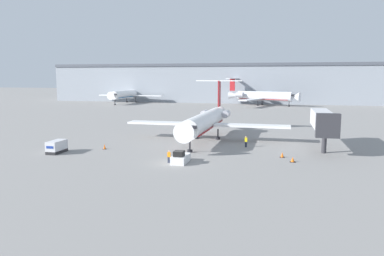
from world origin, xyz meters
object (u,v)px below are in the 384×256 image
at_px(traffic_cone_left, 105,147).
at_px(worker_near_tug, 169,156).
at_px(traffic_cone_mid, 293,160).
at_px(jet_bridge, 323,121).
at_px(worker_by_wing, 246,141).
at_px(airplane_main, 206,121).
at_px(pushback_tug, 181,158).
at_px(luggage_cart, 57,147).
at_px(airplane_parked_far_right, 262,96).
at_px(airplane_parked_far_left, 130,94).
at_px(traffic_cone_right, 282,155).

bearing_deg(traffic_cone_left, worker_near_tug, -28.16).
xyz_separation_m(traffic_cone_mid, jet_bridge, (4.66, 10.30, 4.14)).
xyz_separation_m(worker_by_wing, traffic_cone_mid, (6.98, -9.28, -0.63)).
height_order(airplane_main, pushback_tug, airplane_main).
bearing_deg(luggage_cart, airplane_parked_far_right, 76.22).
distance_m(luggage_cart, worker_near_tug, 18.19).
height_order(traffic_cone_left, airplane_parked_far_right, airplane_parked_far_right).
bearing_deg(worker_near_tug, worker_by_wing, 56.86).
distance_m(traffic_cone_left, airplane_parked_far_left, 108.29).
bearing_deg(traffic_cone_mid, airplane_parked_far_right, 95.10).
relative_size(airplane_main, airplane_parked_far_right, 0.81).
bearing_deg(worker_by_wing, worker_near_tug, -123.14).
distance_m(airplane_main, traffic_cone_mid, 20.87).
relative_size(luggage_cart, airplane_parked_far_left, 0.10).
distance_m(worker_near_tug, traffic_cone_mid, 16.35).
height_order(pushback_tug, luggage_cart, luggage_cart).
height_order(airplane_parked_far_right, jet_bridge, airplane_parked_far_right).
xyz_separation_m(luggage_cart, worker_by_wing, (26.85, 11.12, 0.02)).
distance_m(traffic_cone_right, airplane_parked_far_right, 97.54).
bearing_deg(worker_by_wing, airplane_main, 145.02).
relative_size(luggage_cart, worker_near_tug, 2.11).
distance_m(luggage_cart, jet_bridge, 40.52).
bearing_deg(pushback_tug, airplane_parked_far_right, 86.99).
bearing_deg(airplane_parked_far_right, traffic_cone_left, -101.26).
distance_m(airplane_main, jet_bridge, 19.74).
bearing_deg(traffic_cone_right, airplane_main, 137.92).
distance_m(worker_near_tug, worker_by_wing, 16.11).
bearing_deg(traffic_cone_left, airplane_parked_far_left, 110.50).
bearing_deg(airplane_parked_far_left, worker_near_tug, -65.00).
bearing_deg(worker_near_tug, airplane_parked_far_left, 115.00).
bearing_deg(pushback_tug, luggage_cart, 174.29).
bearing_deg(pushback_tug, traffic_cone_right, 26.29).
distance_m(airplane_main, worker_near_tug, 19.03).
height_order(traffic_cone_right, airplane_parked_far_left, airplane_parked_far_left).
distance_m(pushback_tug, airplane_parked_far_right, 103.80).
distance_m(airplane_main, traffic_cone_left, 18.55).
relative_size(luggage_cart, airplane_parked_far_right, 0.09).
xyz_separation_m(airplane_main, jet_bridge, (19.25, -4.29, 0.99)).
distance_m(worker_near_tug, airplane_parked_far_left, 119.28).
relative_size(worker_near_tug, traffic_cone_mid, 2.28).
bearing_deg(worker_near_tug, airplane_parked_far_right, 86.21).
xyz_separation_m(pushback_tug, worker_near_tug, (-1.45, -0.42, 0.22)).
distance_m(traffic_cone_left, traffic_cone_mid, 28.39).
bearing_deg(traffic_cone_right, worker_near_tug, -154.66).
xyz_separation_m(traffic_cone_right, airplane_parked_far_left, (-64.85, 101.23, 3.46)).
bearing_deg(worker_near_tug, traffic_cone_left, 151.84).
xyz_separation_m(pushback_tug, traffic_cone_left, (-13.94, 6.27, -0.24)).
xyz_separation_m(luggage_cart, airplane_parked_far_left, (-32.36, 105.71, 2.89)).
bearing_deg(worker_near_tug, traffic_cone_right, 25.34).
bearing_deg(worker_by_wing, traffic_cone_mid, -53.02).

